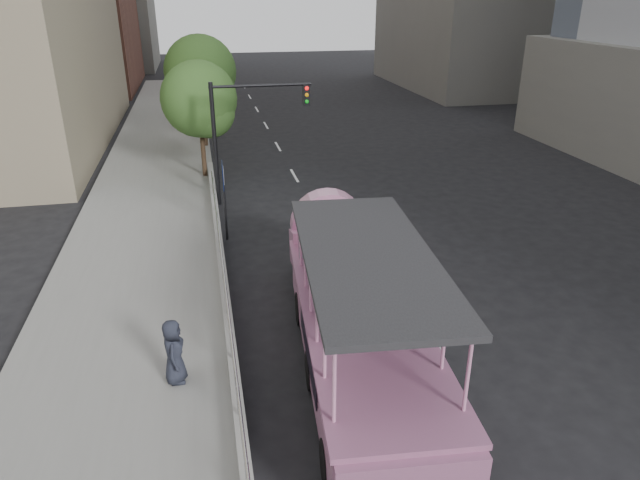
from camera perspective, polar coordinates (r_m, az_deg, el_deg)
ground at (r=14.55m, az=4.07°, el=-12.31°), size 160.00×160.00×0.00m
sidewalk at (r=23.00m, az=-16.86°, el=1.20°), size 5.50×80.00×0.30m
kerb_wall at (r=15.54m, az=-9.18°, el=-7.89°), size 0.24×30.00×0.36m
guardrail at (r=15.20m, az=-9.34°, el=-5.76°), size 0.07×22.00×0.71m
duck_boat at (r=14.22m, az=3.37°, el=-6.93°), size 3.43×10.75×3.51m
car at (r=15.69m, az=8.11°, el=-6.85°), size 1.92×3.83×1.25m
pedestrian_far at (r=13.46m, az=-14.41°, el=-10.76°), size 0.56×0.80×1.57m
parking_sign at (r=20.94m, az=-9.57°, el=4.71°), size 0.09×0.67×2.98m
traffic_signal at (r=24.37m, az=-7.75°, el=11.51°), size 4.20×0.32×5.20m
street_tree_near at (r=27.62m, az=-11.78°, el=13.33°), size 3.52×3.52×5.72m
street_tree_far at (r=33.49m, az=-11.68°, el=15.92°), size 3.97×3.97×6.45m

